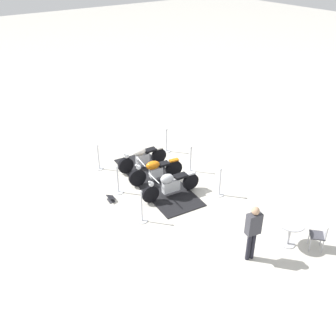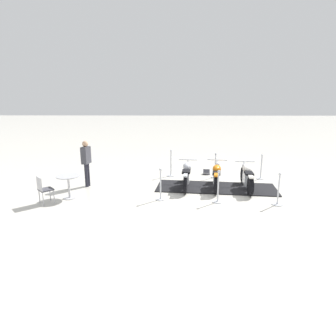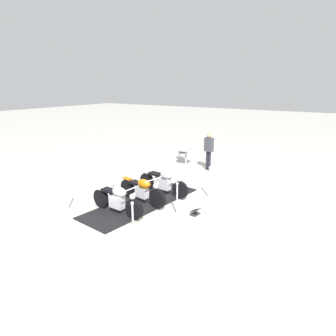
{
  "view_description": "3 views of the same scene",
  "coord_description": "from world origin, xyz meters",
  "px_view_note": "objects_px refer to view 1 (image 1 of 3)",
  "views": [
    {
      "loc": [
        -6.79,
        -10.2,
        7.7
      ],
      "look_at": [
        -0.2,
        -1.03,
        1.12
      ],
      "focal_mm": 42.08,
      "sensor_mm": 36.0,
      "label": 1
    },
    {
      "loc": [
        10.5,
        -1.64,
        3.38
      ],
      "look_at": [
        -0.44,
        -1.8,
        0.65
      ],
      "focal_mm": 31.44,
      "sensor_mm": 36.0,
      "label": 2
    },
    {
      "loc": [
        -5.72,
        7.26,
        3.86
      ],
      "look_at": [
        -0.14,
        -1.41,
        0.91
      ],
      "focal_mm": 31.25,
      "sensor_mm": 36.0,
      "label": 3
    }
  ],
  "objects_px": {
    "stanchion_right_rear": "(142,212)",
    "stanchion_left_rear": "(220,186)",
    "motorcycle_copper": "(155,170)",
    "stanchion_left_front": "(167,145)",
    "cafe_chair_near_table": "(320,234)",
    "info_placard": "(111,199)",
    "cafe_table": "(290,228)",
    "stanchion_right_front": "(99,161)",
    "stanchion_left_mid": "(191,164)",
    "bystander_person": "(253,229)",
    "motorcycle_cream": "(142,157)",
    "motorcycle_chrome": "(170,184)",
    "stanchion_right_mid": "(118,185)"
  },
  "relations": [
    {
      "from": "stanchion_left_rear",
      "to": "motorcycle_copper",
      "type": "bearing_deg",
      "value": 122.86
    },
    {
      "from": "stanchion_left_front",
      "to": "stanchion_left_mid",
      "type": "bearing_deg",
      "value": -96.27
    },
    {
      "from": "stanchion_right_rear",
      "to": "stanchion_left_mid",
      "type": "distance_m",
      "value": 3.51
    },
    {
      "from": "cafe_chair_near_table",
      "to": "bystander_person",
      "type": "height_order",
      "value": "bystander_person"
    },
    {
      "from": "stanchion_left_front",
      "to": "stanchion_left_rear",
      "type": "bearing_deg",
      "value": -96.27
    },
    {
      "from": "motorcycle_chrome",
      "to": "cafe_table",
      "type": "height_order",
      "value": "motorcycle_chrome"
    },
    {
      "from": "motorcycle_chrome",
      "to": "stanchion_left_mid",
      "type": "height_order",
      "value": "stanchion_left_mid"
    },
    {
      "from": "motorcycle_copper",
      "to": "cafe_chair_near_table",
      "type": "height_order",
      "value": "motorcycle_copper"
    },
    {
      "from": "motorcycle_cream",
      "to": "stanchion_right_rear",
      "type": "bearing_deg",
      "value": 61.3
    },
    {
      "from": "motorcycle_chrome",
      "to": "stanchion_right_mid",
      "type": "xyz_separation_m",
      "value": [
        -1.32,
        1.25,
        -0.18
      ]
    },
    {
      "from": "cafe_table",
      "to": "motorcycle_copper",
      "type": "bearing_deg",
      "value": 103.28
    },
    {
      "from": "stanchion_left_front",
      "to": "stanchion_right_front",
      "type": "height_order",
      "value": "stanchion_left_front"
    },
    {
      "from": "stanchion_left_mid",
      "to": "stanchion_left_front",
      "type": "relative_size",
      "value": 1.02
    },
    {
      "from": "stanchion_right_mid",
      "to": "stanchion_left_rear",
      "type": "distance_m",
      "value": 3.51
    },
    {
      "from": "motorcycle_copper",
      "to": "cafe_chair_near_table",
      "type": "distance_m",
      "value": 5.97
    },
    {
      "from": "bystander_person",
      "to": "motorcycle_copper",
      "type": "bearing_deg",
      "value": 10.76
    },
    {
      "from": "stanchion_left_mid",
      "to": "cafe_table",
      "type": "bearing_deg",
      "value": -93.59
    },
    {
      "from": "stanchion_right_front",
      "to": "stanchion_right_rear",
      "type": "bearing_deg",
      "value": -96.27
    },
    {
      "from": "motorcycle_copper",
      "to": "stanchion_right_mid",
      "type": "xyz_separation_m",
      "value": [
        -1.44,
        0.16,
        -0.17
      ]
    },
    {
      "from": "motorcycle_cream",
      "to": "info_placard",
      "type": "relative_size",
      "value": 6.26
    },
    {
      "from": "stanchion_left_mid",
      "to": "stanchion_right_front",
      "type": "bearing_deg",
      "value": 141.59
    },
    {
      "from": "stanchion_left_front",
      "to": "info_placard",
      "type": "height_order",
      "value": "stanchion_left_front"
    },
    {
      "from": "stanchion_right_front",
      "to": "motorcycle_chrome",
      "type": "bearing_deg",
      "value": -70.29
    },
    {
      "from": "stanchion_left_mid",
      "to": "cafe_chair_near_table",
      "type": "relative_size",
      "value": 1.18
    },
    {
      "from": "info_placard",
      "to": "motorcycle_copper",
      "type": "bearing_deg",
      "value": -79.31
    },
    {
      "from": "stanchion_left_rear",
      "to": "cafe_chair_near_table",
      "type": "bearing_deg",
      "value": -83.04
    },
    {
      "from": "stanchion_right_rear",
      "to": "cafe_table",
      "type": "relative_size",
      "value": 1.46
    },
    {
      "from": "stanchion_left_rear",
      "to": "info_placard",
      "type": "height_order",
      "value": "stanchion_left_rear"
    },
    {
      "from": "stanchion_left_front",
      "to": "stanchion_left_rear",
      "type": "height_order",
      "value": "stanchion_left_rear"
    },
    {
      "from": "cafe_chair_near_table",
      "to": "bystander_person",
      "type": "distance_m",
      "value": 2.13
    },
    {
      "from": "stanchion_left_rear",
      "to": "stanchion_left_front",
      "type": "bearing_deg",
      "value": 83.73
    },
    {
      "from": "info_placard",
      "to": "cafe_table",
      "type": "height_order",
      "value": "cafe_table"
    },
    {
      "from": "stanchion_right_rear",
      "to": "stanchion_right_front",
      "type": "height_order",
      "value": "stanchion_right_rear"
    },
    {
      "from": "stanchion_right_rear",
      "to": "motorcycle_copper",
      "type": "bearing_deg",
      "value": 45.91
    },
    {
      "from": "motorcycle_copper",
      "to": "bystander_person",
      "type": "bearing_deg",
      "value": 97.98
    },
    {
      "from": "motorcycle_copper",
      "to": "stanchion_right_rear",
      "type": "height_order",
      "value": "stanchion_right_rear"
    },
    {
      "from": "stanchion_left_front",
      "to": "stanchion_right_front",
      "type": "relative_size",
      "value": 1.0
    },
    {
      "from": "stanchion_left_rear",
      "to": "motorcycle_cream",
      "type": "bearing_deg",
      "value": 110.79
    },
    {
      "from": "stanchion_left_rear",
      "to": "cafe_chair_near_table",
      "type": "height_order",
      "value": "stanchion_left_rear"
    },
    {
      "from": "stanchion_left_mid",
      "to": "info_placard",
      "type": "xyz_separation_m",
      "value": [
        -3.43,
        0.02,
        -0.25
      ]
    },
    {
      "from": "stanchion_right_rear",
      "to": "stanchion_left_rear",
      "type": "relative_size",
      "value": 1.07
    },
    {
      "from": "motorcycle_copper",
      "to": "stanchion_left_front",
      "type": "distance_m",
      "value": 2.42
    },
    {
      "from": "motorcycle_copper",
      "to": "stanchion_left_front",
      "type": "relative_size",
      "value": 2.01
    },
    {
      "from": "cafe_table",
      "to": "bystander_person",
      "type": "distance_m",
      "value": 1.43
    },
    {
      "from": "stanchion_left_mid",
      "to": "bystander_person",
      "type": "xyz_separation_m",
      "value": [
        -1.64,
        -4.69,
        0.72
      ]
    },
    {
      "from": "cafe_chair_near_table",
      "to": "stanchion_right_front",
      "type": "bearing_deg",
      "value": -21.23
    },
    {
      "from": "motorcycle_cream",
      "to": "stanchion_left_mid",
      "type": "height_order",
      "value": "stanchion_left_mid"
    },
    {
      "from": "motorcycle_copper",
      "to": "stanchion_left_front",
      "type": "xyz_separation_m",
      "value": [
        1.72,
        1.69,
        -0.17
      ]
    },
    {
      "from": "info_placard",
      "to": "bystander_person",
      "type": "bearing_deg",
      "value": -152.96
    },
    {
      "from": "stanchion_right_mid",
      "to": "bystander_person",
      "type": "bearing_deg",
      "value": -75.28
    }
  ]
}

